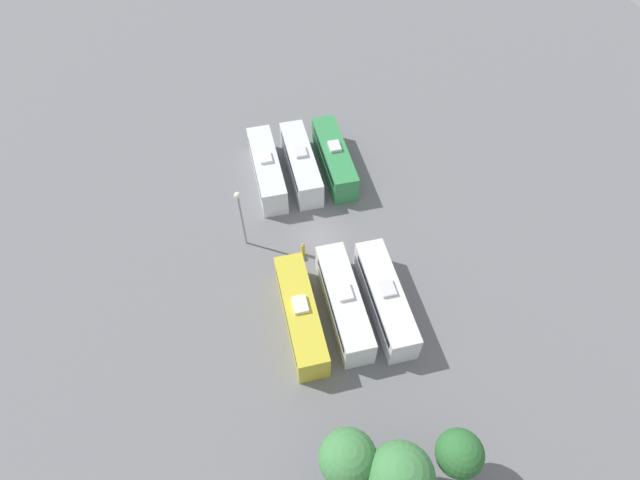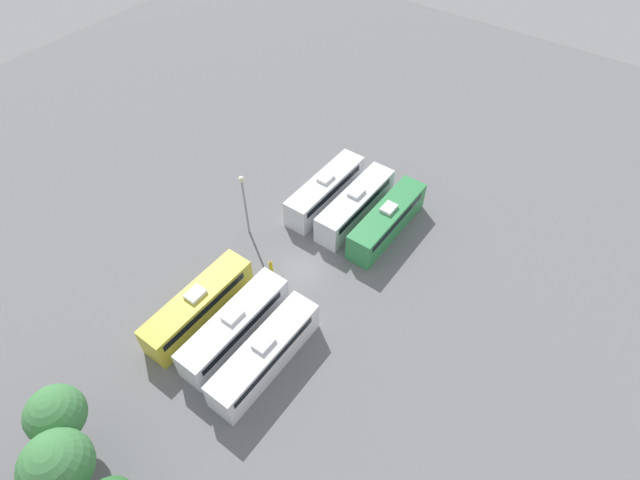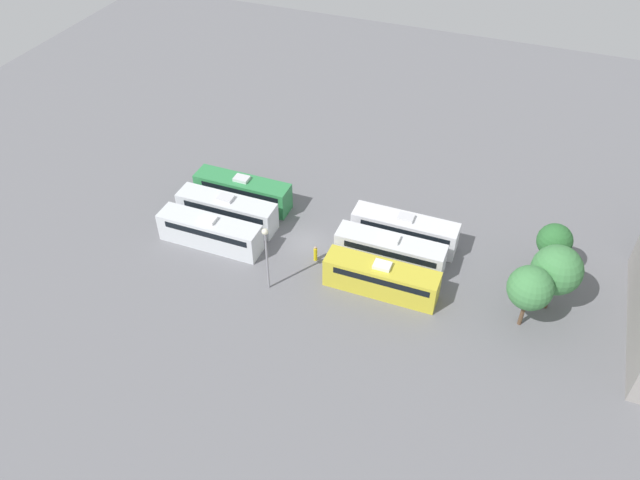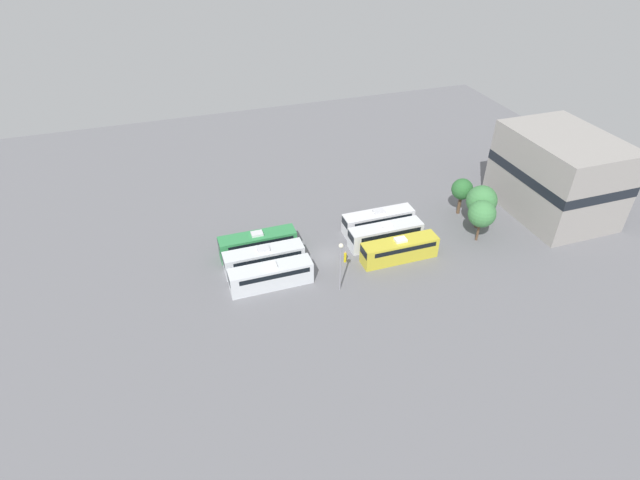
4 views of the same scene
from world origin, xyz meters
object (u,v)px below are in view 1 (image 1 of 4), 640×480
worker_person (303,250)px  bus_2 (267,169)px  tree_1 (400,477)px  bus_0 (334,157)px  bus_5 (301,314)px  bus_4 (344,302)px  tree_0 (459,454)px  tree_2 (348,458)px  bus_1 (301,163)px  bus_3 (385,298)px  light_pole (240,210)px

worker_person → bus_2: bearing=-81.4°
bus_2 → tree_1: size_ratio=1.56×
bus_0 → bus_5: (7.57, 18.08, 0.00)m
bus_4 → worker_person: (2.13, -6.99, -0.88)m
tree_0 → tree_2: 7.46m
bus_1 → worker_person: bus_1 is taller
bus_1 → bus_3: (-3.65, 18.23, 0.00)m
bus_1 → tree_2: (3.33, 30.85, 2.82)m
tree_1 → tree_2: (2.97, -1.88, -0.11)m
bus_5 → light_pole: light_pole is taller
bus_1 → tree_1: 32.86m
worker_person → tree_0: (-6.11, 21.43, 3.46)m
worker_person → tree_0: 22.55m
bus_0 → tree_1: tree_1 is taller
bus_3 → bus_4: same height
bus_5 → light_pole: bearing=-71.1°
bus_1 → bus_3: size_ratio=1.00×
bus_0 → worker_person: 12.30m
tree_0 → tree_2: tree_2 is taller
bus_5 → tree_0: bearing=119.1°
bus_1 → bus_3: 18.59m
bus_2 → bus_3: same height
bus_0 → bus_1: 3.71m
worker_person → tree_2: (1.22, 20.06, 3.70)m
bus_3 → bus_5: 7.52m
bus_1 → bus_4: (-0.02, 17.77, 0.00)m
bus_2 → tree_0: size_ratio=1.80×
worker_person → light_pole: (5.17, -2.69, 4.14)m
bus_5 → worker_person: size_ratio=6.18×
tree_2 → tree_1: bearing=147.7°
worker_person → bus_5: bearing=76.4°
tree_0 → bus_3: bearing=-88.6°
bus_2 → light_pole: 9.40m
worker_person → tree_2: size_ratio=0.27×
bus_2 → worker_person: (-1.62, 10.76, -0.88)m
bus_1 → bus_2: same height
bus_0 → bus_4: same height
bus_2 → bus_4: (-3.75, 17.75, 0.00)m
worker_person → light_pole: bearing=-27.5°
bus_3 → tree_0: tree_0 is taller
bus_2 → light_pole: (3.55, 8.07, 3.26)m
bus_3 → light_pole: light_pole is taller
worker_person → tree_1: size_ratio=0.25×
bus_2 → tree_2: tree_2 is taller
tree_1 → tree_2: bearing=-32.3°
tree_1 → bus_2: bearing=-84.1°
bus_3 → light_pole: size_ratio=1.49×
light_pole → tree_0: 26.64m
bus_1 → tree_0: 32.56m
bus_1 → tree_0: size_ratio=1.80×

